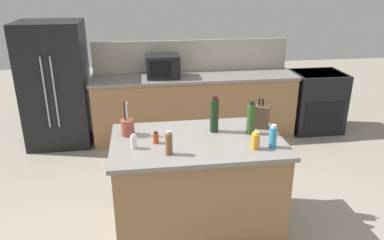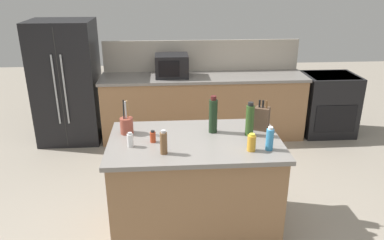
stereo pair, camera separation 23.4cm
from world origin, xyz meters
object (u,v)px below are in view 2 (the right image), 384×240
at_px(range_oven, 328,104).
at_px(pepper_grinder, 164,143).
at_px(spice_jar_paprika, 153,137).
at_px(salt_shaker, 130,140).
at_px(wine_bottle, 213,115).
at_px(olive_oil_bottle, 250,120).
at_px(knife_block, 262,118).
at_px(honey_jar, 252,143).
at_px(refrigerator, 67,82).
at_px(utensil_crock, 127,125).
at_px(microwave, 172,66).
at_px(dish_soap_bottle, 270,139).

relative_size(range_oven, pepper_grinder, 4.43).
xyz_separation_m(pepper_grinder, spice_jar_paprika, (-0.10, 0.23, -0.05)).
distance_m(salt_shaker, wine_bottle, 0.79).
distance_m(olive_oil_bottle, wine_bottle, 0.34).
distance_m(knife_block, honey_jar, 0.48).
bearing_deg(refrigerator, olive_oil_bottle, -45.34).
bearing_deg(knife_block, range_oven, 77.72).
height_order(utensil_crock, wine_bottle, wine_bottle).
bearing_deg(honey_jar, microwave, 103.98).
xyz_separation_m(refrigerator, pepper_grinder, (1.38, -2.51, 0.17)).
bearing_deg(dish_soap_bottle, pepper_grinder, -179.39).
distance_m(range_oven, honey_jar, 3.06).
xyz_separation_m(range_oven, utensil_crock, (-2.82, -2.01, 0.56)).
xyz_separation_m(microwave, dish_soap_bottle, (0.76, -2.45, -0.06)).
xyz_separation_m(pepper_grinder, honey_jar, (0.73, 0.00, -0.03)).
distance_m(knife_block, pepper_grinder, 1.02).
xyz_separation_m(refrigerator, honey_jar, (2.11, -2.50, 0.14)).
bearing_deg(knife_block, utensil_crock, -154.49).
xyz_separation_m(spice_jar_paprika, dish_soap_bottle, (0.97, -0.22, 0.05)).
relative_size(salt_shaker, spice_jar_paprika, 1.20).
bearing_deg(salt_shaker, knife_block, 13.62).
bearing_deg(wine_bottle, range_oven, 45.22).
bearing_deg(spice_jar_paprika, salt_shaker, -156.98).
xyz_separation_m(olive_oil_bottle, salt_shaker, (-1.06, -0.17, -0.09)).
distance_m(pepper_grinder, spice_jar_paprika, 0.26).
bearing_deg(utensil_crock, refrigerator, 116.81).
distance_m(refrigerator, spice_jar_paprika, 2.62).
relative_size(refrigerator, knife_block, 5.98).
xyz_separation_m(range_oven, olive_oil_bottle, (-1.70, -2.13, 0.62)).
bearing_deg(wine_bottle, olive_oil_bottle, -16.34).
distance_m(utensil_crock, pepper_grinder, 0.56).
height_order(olive_oil_bottle, pepper_grinder, olive_oil_bottle).
distance_m(wine_bottle, honey_jar, 0.50).
distance_m(dish_soap_bottle, honey_jar, 0.16).
bearing_deg(spice_jar_paprika, pepper_grinder, -67.80).
bearing_deg(spice_jar_paprika, microwave, 84.57).
bearing_deg(utensil_crock, knife_block, 0.04).
xyz_separation_m(utensil_crock, honey_jar, (1.07, -0.44, -0.01)).
bearing_deg(salt_shaker, spice_jar_paprika, 23.02).
distance_m(range_oven, olive_oil_bottle, 2.80).
distance_m(utensil_crock, honey_jar, 1.15).
height_order(refrigerator, olive_oil_bottle, refrigerator).
bearing_deg(microwave, utensil_crock, -102.78).
relative_size(knife_block, olive_oil_bottle, 0.91).
xyz_separation_m(dish_soap_bottle, honey_jar, (-0.15, -0.01, -0.03)).
bearing_deg(microwave, salt_shaker, -99.87).
bearing_deg(wine_bottle, microwave, 99.44).
xyz_separation_m(range_oven, dish_soap_bottle, (-1.60, -2.45, 0.57)).
xyz_separation_m(range_oven, pepper_grinder, (-2.48, -2.46, 0.57)).
distance_m(microwave, dish_soap_bottle, 2.56).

